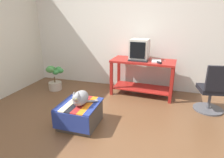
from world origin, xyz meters
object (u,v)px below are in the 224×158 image
book (156,61)px  potted_plant (55,78)px  tv_monitor (139,50)px  ottoman_with_blanket (80,114)px  stapler (159,63)px  keyboard (138,61)px  office_chair (212,92)px  cat (80,98)px  desk (143,71)px

book → potted_plant: bearing=-178.7°
tv_monitor → potted_plant: bearing=-165.5°
ottoman_with_blanket → stapler: stapler is taller
keyboard → ottoman_with_blanket: keyboard is taller
ottoman_with_blanket → office_chair: bearing=27.5°
potted_plant → cat: bearing=-44.6°
keyboard → book: size_ratio=1.43×
desk → book: book is taller
potted_plant → stapler: (2.32, 0.09, 0.50)m
keyboard → stapler: 0.44m
cat → book: bearing=55.7°
book → cat: bearing=-128.8°
cat → potted_plant: size_ratio=0.63×
desk → tv_monitor: size_ratio=3.19×
potted_plant → book: bearing=6.3°
stapler → potted_plant: bearing=138.2°
book → ottoman_with_blanket: size_ratio=0.44×
potted_plant → stapler: stapler is taller
stapler → tv_monitor: bearing=103.9°
potted_plant → tv_monitor: bearing=11.0°
keyboard → ottoman_with_blanket: (-0.67, -1.39, -0.60)m
stapler → office_chair: bearing=-57.6°
cat → potted_plant: cat is taller
desk → tv_monitor: (-0.10, 0.06, 0.46)m
tv_monitor → stapler: bearing=-28.4°
tv_monitor → ottoman_with_blanket: size_ratio=0.66×
potted_plant → stapler: 2.37m
office_chair → stapler: size_ratio=8.09×
book → desk: bearing=162.4°
potted_plant → stapler: bearing=2.3°
tv_monitor → keyboard: (0.01, -0.18, -0.20)m
potted_plant → office_chair: office_chair is taller
cat → office_chair: (2.03, 1.10, -0.09)m
book → stapler: (0.06, -0.15, 0.01)m
book → tv_monitor: bearing=157.6°
keyboard → office_chair: office_chair is taller
book → cat: 1.82m
ottoman_with_blanket → stapler: (1.10, 1.31, 0.61)m
ottoman_with_blanket → stapler: size_ratio=5.83×
stapler → book: bearing=68.1°
desk → office_chair: office_chair is taller
tv_monitor → book: bearing=-13.9°
desk → ottoman_with_blanket: 1.74m
keyboard → office_chair: bearing=-9.2°
keyboard → ottoman_with_blanket: 1.66m
potted_plant → office_chair: 3.29m
ottoman_with_blanket → stapler: 1.81m
tv_monitor → book: tv_monitor is taller
cat → stapler: bearing=51.1°
cat → keyboard: bearing=65.5°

